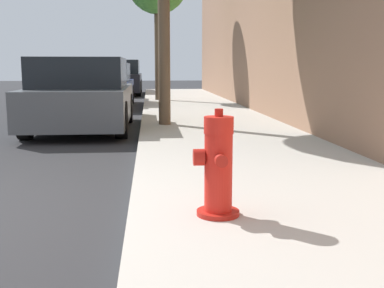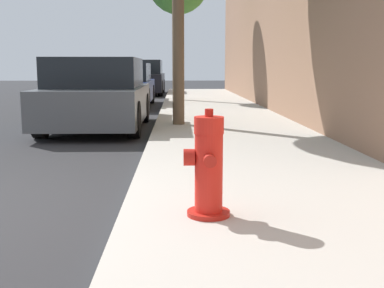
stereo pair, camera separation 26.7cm
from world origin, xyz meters
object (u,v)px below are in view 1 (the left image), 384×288
Objects in this scene: parked_car_near at (82,96)px; parked_car_far at (121,78)px; parked_car_mid at (104,86)px; fire_hydrant at (218,168)px.

parked_car_far reaches higher than parked_car_near.
fire_hydrant is at bearing -80.77° from parked_car_mid.
parked_car_far is at bearing 89.83° from parked_car_near.
parked_car_mid is (-1.88, 11.54, 0.15)m from fire_hydrant.
parked_car_mid is at bearing 99.23° from fire_hydrant.
parked_car_mid reaches higher than fire_hydrant.
parked_car_mid is at bearing 91.14° from parked_car_near.
parked_car_near reaches higher than parked_car_mid.
parked_car_far is at bearing 88.74° from parked_car_mid.
fire_hydrant is 11.69m from parked_car_mid.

